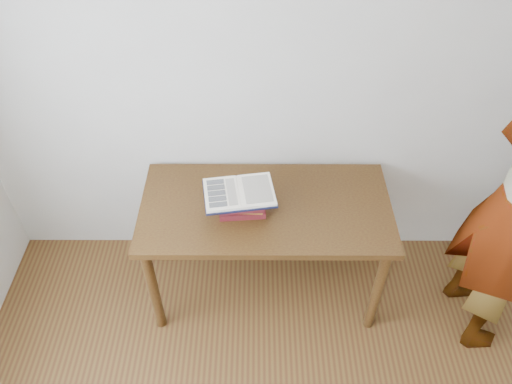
{
  "coord_description": "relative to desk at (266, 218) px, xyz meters",
  "views": [
    {
      "loc": [
        -0.17,
        -0.49,
        2.67
      ],
      "look_at": [
        -0.17,
        1.23,
        0.98
      ],
      "focal_mm": 35.0,
      "sensor_mm": 36.0,
      "label": 1
    }
  ],
  "objects": [
    {
      "name": "book_stack",
      "position": [
        -0.13,
        -0.04,
        0.18
      ],
      "size": [
        0.25,
        0.2,
        0.16
      ],
      "color": "maroon",
      "rests_on": "desk"
    },
    {
      "name": "room_shell",
      "position": [
        0.04,
        -1.37,
        0.99
      ],
      "size": [
        3.54,
        3.54,
        2.62
      ],
      "color": "silver",
      "rests_on": "ground"
    },
    {
      "name": "desk",
      "position": [
        0.0,
        0.0,
        0.0
      ],
      "size": [
        1.36,
        0.68,
        0.73
      ],
      "color": "#4B3512",
      "rests_on": "ground"
    },
    {
      "name": "open_book",
      "position": [
        -0.14,
        -0.07,
        0.27
      ],
      "size": [
        0.39,
        0.3,
        0.03
      ],
      "rotation": [
        0.0,
        0.0,
        0.15
      ],
      "color": "black",
      "rests_on": "book_stack"
    }
  ]
}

